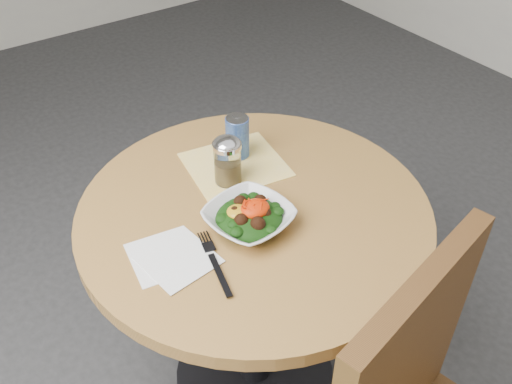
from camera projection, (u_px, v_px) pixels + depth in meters
ground at (255, 375)px, 1.92m from camera, size 6.00×6.00×0.00m
table at (254, 261)px, 1.57m from camera, size 0.90×0.90×0.75m
cloth_napkin at (235, 165)px, 1.58m from camera, size 0.29×0.27×0.00m
paper_napkins at (171, 258)px, 1.30m from camera, size 0.19×0.20×0.00m
salad_bowl at (249, 217)px, 1.37m from camera, size 0.23×0.23×0.08m
fork at (214, 261)px, 1.29m from camera, size 0.08×0.21×0.00m
spice_shaker at (227, 161)px, 1.48m from camera, size 0.08×0.08×0.14m
beverage_can at (237, 137)px, 1.58m from camera, size 0.07×0.07×0.13m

